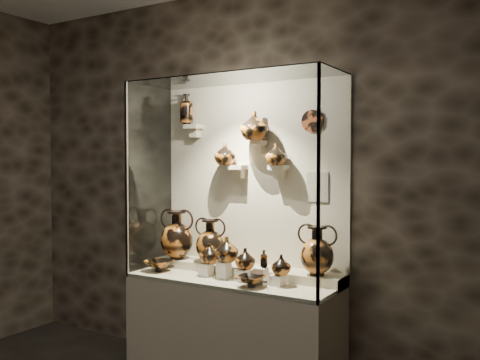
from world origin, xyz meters
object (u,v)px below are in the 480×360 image
jug_a (209,253)px  lekythos_tall (187,107)px  kylix_left (159,265)px  ovoid_vase_c (276,154)px  jug_c (245,259)px  kylix_right (251,280)px  amphora_left (177,235)px  ovoid_vase_a (225,154)px  jug_b (227,249)px  jug_e (281,265)px  amphora_right (317,250)px  lekythos_small (264,258)px  amphora_mid (210,241)px  ovoid_vase_b (254,126)px

jug_a → lekythos_tall: lekythos_tall is taller
kylix_left → ovoid_vase_c: bearing=14.9°
jug_c → kylix_right: (0.14, -0.15, -0.12)m
kylix_left → kylix_right: 0.93m
amphora_left → ovoid_vase_c: size_ratio=2.45×
amphora_left → ovoid_vase_a: 0.83m
jug_b → jug_e: 0.48m
amphora_right → jug_a: size_ratio=2.23×
jug_e → kylix_left: 1.11m
amphora_right → kylix_left: 1.35m
lekythos_small → lekythos_tall: size_ratio=0.49×
amphora_mid → lekythos_tall: 1.18m
jug_e → lekythos_small: (-0.15, 0.00, 0.04)m
ovoid_vase_a → jug_b: bearing=-63.3°
jug_b → ovoid_vase_a: bearing=141.9°
jug_e → lekythos_tall: bearing=-174.8°
jug_c → lekythos_tall: (-0.75, 0.26, 1.22)m
kylix_left → ovoid_vase_c: 1.34m
jug_b → jug_c: bearing=16.6°
lekythos_small → kylix_right: (-0.03, -0.15, -0.14)m
jug_b → jug_c: 0.18m
amphora_left → kylix_left: bearing=-78.0°
amphora_left → kylix_left: amphora_left is taller
jug_a → lekythos_small: lekythos_small is taller
amphora_right → jug_a: bearing=-169.3°
lekythos_small → lekythos_tall: lekythos_tall is taller
ovoid_vase_a → jug_c: bearing=-43.7°
ovoid_vase_c → jug_e: bearing=-73.6°
amphora_right → ovoid_vase_b: size_ratio=1.59×
kylix_left → kylix_right: size_ratio=1.13×
amphora_mid → ovoid_vase_a: 0.74m
jug_a → kylix_right: 0.51m
kylix_left → amphora_mid: bearing=32.2°
lekythos_small → kylix_left: (-0.96, -0.07, -0.14)m
kylix_right → ovoid_vase_c: (0.00, 0.39, 0.92)m
jug_a → ovoid_vase_b: (0.29, 0.21, 1.02)m
amphora_left → lekythos_tall: lekythos_tall is taller
ovoid_vase_c → lekythos_tall: bearing=159.8°
lekythos_small → kylix_right: bearing=-105.9°
amphora_mid → ovoid_vase_a: ovoid_vase_a is taller
kylix_left → ovoid_vase_c: ovoid_vase_c is taller
ovoid_vase_c → jug_a: bearing=-171.6°
ovoid_vase_b → kylix_right: bearing=-45.5°
amphora_mid → jug_e: (0.76, -0.18, -0.10)m
ovoid_vase_b → lekythos_tall: bearing=-166.2°
amphora_left → amphora_mid: size_ratio=1.16×
kylix_right → lekythos_tall: size_ratio=0.84×
amphora_right → jug_a: 0.87m
amphora_mid → jug_e: size_ratio=2.40×
jug_a → jug_b: 0.17m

